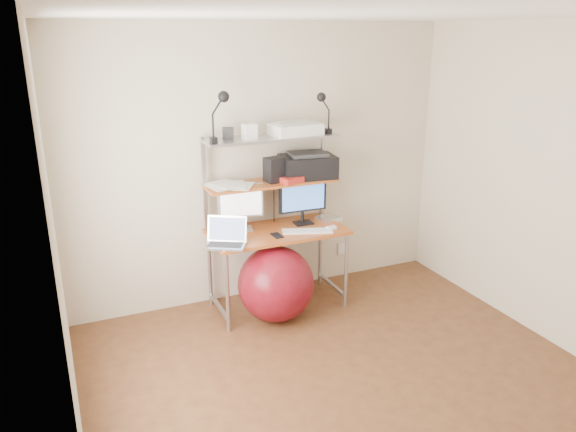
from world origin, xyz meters
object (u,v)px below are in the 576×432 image
monitor_silver (241,204)px  printer (308,165)px  laptop (226,239)px  monitor_black (303,199)px  exercise_ball (276,284)px

monitor_silver → printer: 0.70m
laptop → printer: (0.88, 0.30, 0.47)m
monitor_black → exercise_ball: bearing=-140.4°
monitor_silver → laptop: 0.42m
exercise_ball → laptop: bearing=170.5°
monitor_silver → monitor_black: monitor_black is taller
monitor_black → laptop: 0.85m
printer → exercise_ball: 1.10m
printer → exercise_ball: (-0.47, -0.37, -0.93)m
monitor_silver → exercise_ball: size_ratio=0.67×
printer → exercise_ball: size_ratio=0.79×
exercise_ball → printer: bearing=37.9°
monitor_silver → monitor_black: (0.57, -0.07, -0.01)m
monitor_silver → exercise_ball: bearing=-52.2°
monitor_silver → monitor_black: bearing=5.2°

